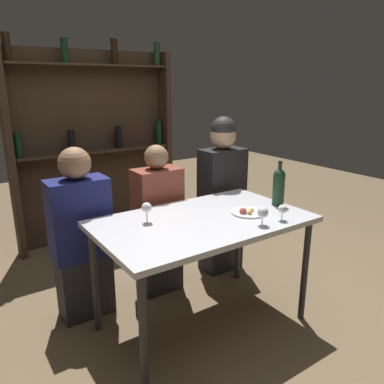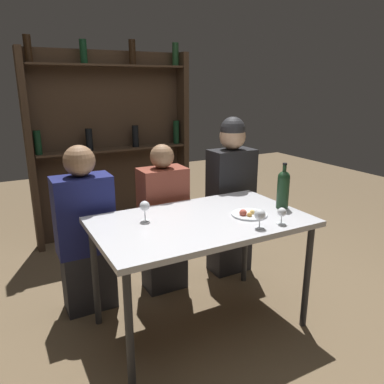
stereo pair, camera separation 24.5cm
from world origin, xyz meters
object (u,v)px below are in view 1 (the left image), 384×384
at_px(wine_glass_2, 263,213).
at_px(seated_person_center, 158,224).
at_px(wine_bottle, 279,185).
at_px(seated_person_left, 81,239).
at_px(food_plate_0, 248,212).
at_px(wine_glass_0, 282,210).
at_px(wine_glass_1, 147,208).
at_px(seated_person_right, 222,197).

relative_size(wine_glass_2, seated_person_center, 0.10).
xyz_separation_m(wine_bottle, seated_person_center, (-0.62, 0.65, -0.37)).
distance_m(seated_person_left, seated_person_center, 0.61).
bearing_deg(seated_person_center, wine_glass_2, -74.52).
bearing_deg(wine_bottle, wine_glass_2, -148.87).
height_order(food_plate_0, seated_person_left, seated_person_left).
relative_size(wine_glass_0, seated_person_center, 0.09).
distance_m(wine_bottle, wine_glass_2, 0.45).
bearing_deg(seated_person_center, wine_glass_1, -126.07).
distance_m(wine_glass_2, seated_person_center, 0.96).
xyz_separation_m(seated_person_center, seated_person_right, (0.63, 0.00, 0.12)).
height_order(wine_glass_0, seated_person_right, seated_person_right).
bearing_deg(wine_glass_1, seated_person_left, 123.74).
bearing_deg(food_plate_0, wine_bottle, 3.48).
height_order(wine_bottle, seated_person_right, seated_person_right).
height_order(seated_person_left, seated_person_right, seated_person_right).
relative_size(wine_bottle, seated_person_left, 0.26).
bearing_deg(wine_glass_1, seated_person_right, 24.60).
bearing_deg(wine_glass_2, seated_person_right, 66.05).
height_order(seated_person_center, seated_person_right, seated_person_right).
bearing_deg(seated_person_right, seated_person_center, 180.00).
relative_size(wine_glass_0, food_plate_0, 0.44).
bearing_deg(seated_person_center, wine_glass_0, -65.29).
bearing_deg(food_plate_0, seated_person_right, 64.86).
relative_size(wine_glass_1, wine_glass_2, 1.10).
distance_m(wine_glass_0, wine_glass_2, 0.16).
bearing_deg(seated_person_left, wine_bottle, -27.86).
relative_size(wine_bottle, seated_person_right, 0.24).
bearing_deg(food_plate_0, wine_glass_2, -110.05).
bearing_deg(wine_glass_2, seated_person_left, 134.09).
bearing_deg(wine_bottle, seated_person_center, 133.75).
height_order(wine_bottle, wine_glass_1, wine_bottle).
height_order(wine_glass_1, seated_person_right, seated_person_right).
xyz_separation_m(seated_person_left, seated_person_right, (1.24, 0.00, 0.10)).
height_order(wine_glass_1, seated_person_left, seated_person_left).
distance_m(wine_glass_1, wine_glass_2, 0.71).
bearing_deg(wine_bottle, wine_glass_1, 167.12).
bearing_deg(wine_glass_2, seated_person_center, 105.48).
xyz_separation_m(wine_bottle, seated_person_left, (-1.23, 0.65, -0.34)).
bearing_deg(seated_person_center, seated_person_left, 180.00).
xyz_separation_m(wine_glass_1, seated_person_left, (-0.29, 0.43, -0.29)).
height_order(seated_person_left, seated_person_center, seated_person_left).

